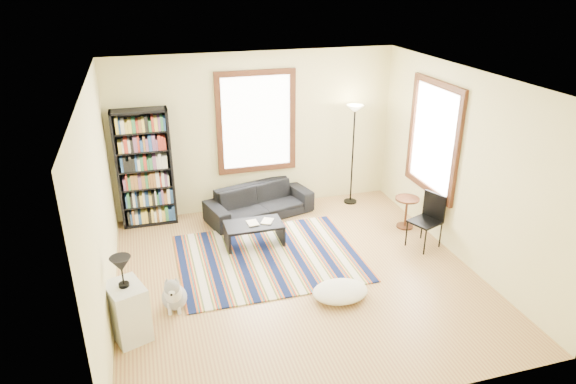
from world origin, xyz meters
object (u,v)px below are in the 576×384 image
object	(u,v)px
floor_lamp	(353,156)
folding_chair	(425,222)
white_cabinet	(128,311)
floor_cushion	(340,291)
bookshelf	(145,169)
coffee_table	(254,234)
sofa	(259,202)
side_table	(406,213)
dog	(174,291)

from	to	relation	value
floor_lamp	folding_chair	xyz separation A→B (m)	(0.45, -1.88, -0.50)
floor_lamp	white_cabinet	distance (m)	4.94
floor_cushion	bookshelf	bearing A→B (deg)	127.96
coffee_table	white_cabinet	bearing A→B (deg)	-136.98
sofa	bookshelf	distance (m)	2.02
coffee_table	white_cabinet	size ratio (longest dim) A/B	1.29
bookshelf	floor_cushion	xyz separation A→B (m)	(2.33, -2.98, -0.91)
coffee_table	side_table	size ratio (longest dim) A/B	1.67
sofa	dog	xyz separation A→B (m)	(-1.67, -2.31, -0.02)
floor_cushion	floor_lamp	bearing A→B (deg)	64.92
sofa	bookshelf	world-z (taller)	bookshelf
coffee_table	floor_lamp	bearing A→B (deg)	26.94
floor_lamp	white_cabinet	size ratio (longest dim) A/B	2.66
bookshelf	folding_chair	bearing A→B (deg)	-26.58
floor_cushion	folding_chair	bearing A→B (deg)	27.93
sofa	coffee_table	xyz separation A→B (m)	(-0.31, -0.96, -0.09)
sofa	coffee_table	world-z (taller)	sofa
sofa	white_cabinet	distance (m)	3.53
bookshelf	sofa	bearing A→B (deg)	-8.24
sofa	dog	size ratio (longest dim) A/B	3.68
coffee_table	folding_chair	size ratio (longest dim) A/B	1.05
bookshelf	side_table	bearing A→B (deg)	-18.37
bookshelf	floor_cushion	size ratio (longest dim) A/B	2.64
bookshelf	floor_lamp	size ratio (longest dim) A/B	1.08
bookshelf	coffee_table	bearing A→B (deg)	-38.48
dog	floor_lamp	bearing A→B (deg)	42.49
sofa	floor_cushion	bearing A→B (deg)	-95.69
folding_chair	dog	bearing A→B (deg)	166.15
coffee_table	side_table	xyz separation A→B (m)	(2.59, -0.14, 0.09)
side_table	bookshelf	bearing A→B (deg)	161.63
sofa	white_cabinet	size ratio (longest dim) A/B	2.66
coffee_table	floor_cushion	size ratio (longest dim) A/B	1.19
folding_chair	dog	size ratio (longest dim) A/B	1.69
bookshelf	dog	size ratio (longest dim) A/B	3.94
floor_lamp	dog	xyz separation A→B (m)	(-3.45, -2.41, -0.68)
floor_cushion	side_table	xyz separation A→B (m)	(1.81, 1.61, 0.18)
white_cabinet	dog	size ratio (longest dim) A/B	1.38
sofa	floor_cushion	distance (m)	2.76
white_cabinet	dog	xyz separation A→B (m)	(0.55, 0.43, -0.10)
sofa	coffee_table	distance (m)	1.02
dog	bookshelf	bearing A→B (deg)	101.82
bookshelf	dog	xyz separation A→B (m)	(0.20, -2.58, -0.75)
coffee_table	folding_chair	xyz separation A→B (m)	(2.54, -0.81, 0.25)
coffee_table	side_table	world-z (taller)	side_table
sofa	side_table	distance (m)	2.53
white_cabinet	dog	bearing A→B (deg)	17.73
folding_chair	sofa	bearing A→B (deg)	119.71
coffee_table	floor_lamp	world-z (taller)	floor_lamp
bookshelf	white_cabinet	size ratio (longest dim) A/B	2.86
coffee_table	side_table	bearing A→B (deg)	-3.14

